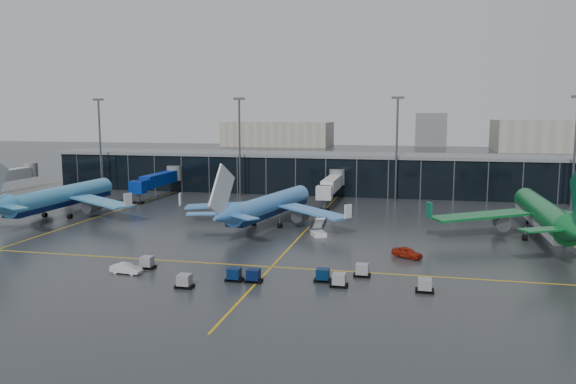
% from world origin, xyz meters
% --- Properties ---
extents(ground, '(600.00, 600.00, 0.00)m').
position_xyz_m(ground, '(0.00, 0.00, 0.00)').
color(ground, '#282B2D').
rests_on(ground, ground).
extents(terminal_pier, '(142.00, 17.00, 10.70)m').
position_xyz_m(terminal_pier, '(0.00, 62.00, 5.42)').
color(terminal_pier, black).
rests_on(terminal_pier, ground).
extents(jet_bridges, '(94.00, 27.50, 7.20)m').
position_xyz_m(jet_bridges, '(-35.00, 42.99, 4.55)').
color(jet_bridges, '#595B60').
rests_on(jet_bridges, ground).
extents(flood_masts, '(203.00, 0.50, 25.50)m').
position_xyz_m(flood_masts, '(5.00, 50.00, 13.81)').
color(flood_masts, '#595B60').
rests_on(flood_masts, ground).
extents(distant_hangars, '(260.00, 71.00, 22.00)m').
position_xyz_m(distant_hangars, '(49.94, 270.08, 8.79)').
color(distant_hangars, '#B2AD99').
rests_on(distant_hangars, ground).
extents(taxi_lines, '(220.00, 120.00, 0.02)m').
position_xyz_m(taxi_lines, '(10.00, 10.61, 0.01)').
color(taxi_lines, gold).
rests_on(taxi_lines, ground).
extents(airliner_arkefly, '(38.94, 44.17, 13.39)m').
position_xyz_m(airliner_arkefly, '(-42.46, 13.79, 6.70)').
color(airliner_arkefly, '#3E96CE').
rests_on(airliner_arkefly, ground).
extents(airliner_klm_near, '(43.20, 47.15, 12.61)m').
position_xyz_m(airliner_klm_near, '(2.44, 14.26, 6.31)').
color(airliner_klm_near, '#4186D6').
rests_on(airliner_klm_near, ground).
extents(airliner_aer_lingus, '(40.38, 45.92, 14.04)m').
position_xyz_m(airliner_aer_lingus, '(51.08, 12.72, 7.02)').
color(airliner_aer_lingus, '#0C662A').
rests_on(airliner_aer_lingus, ground).
extents(baggage_carts, '(39.71, 11.13, 1.70)m').
position_xyz_m(baggage_carts, '(12.99, -21.59, 0.76)').
color(baggage_carts, black).
rests_on(baggage_carts, ground).
extents(mobile_airstair, '(3.35, 3.83, 3.45)m').
position_xyz_m(mobile_airstair, '(13.12, 6.26, 0.77)').
color(mobile_airstair, white).
rests_on(mobile_airstair, ground).
extents(service_van_red, '(4.99, 4.10, 1.60)m').
position_xyz_m(service_van_red, '(28.53, -5.65, 0.80)').
color(service_van_red, '#991C0B').
rests_on(service_van_red, ground).
extents(service_van_white, '(4.45, 1.84, 1.43)m').
position_xyz_m(service_van_white, '(-8.29, -22.47, 0.72)').
color(service_van_white, silver).
rests_on(service_van_white, ground).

